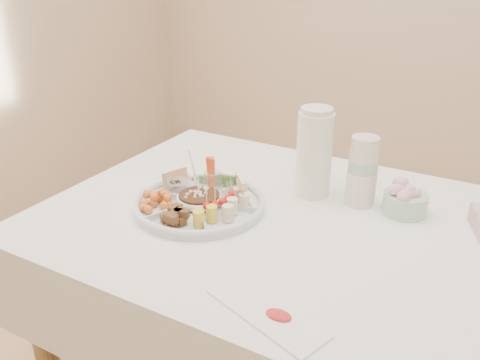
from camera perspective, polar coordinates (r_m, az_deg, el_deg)
The scene contains 13 objects.
dining_table at distance 1.64m, azimuth 7.18°, elevation -16.55°, with size 1.52×1.02×0.76m, color white.
party_tray at distance 1.49m, azimuth -4.58°, elevation -2.40°, with size 0.38×0.38×0.04m, color white.
bean_dip at distance 1.49m, azimuth -4.59°, elevation -2.14°, with size 0.12×0.12×0.04m, color #3E190E.
tortillas at distance 1.50m, azimuth 0.35°, elevation -1.30°, with size 0.09×0.09×0.05m, color #A97C48, non-canonical shape.
carrot_cucumber at distance 1.58m, azimuth -2.68°, elevation 0.93°, with size 0.11×0.11×0.10m, color #FF5B1E, non-canonical shape.
pita_raisins at distance 1.58m, azimuth -7.35°, elevation -0.06°, with size 0.11×0.11×0.06m, color tan, non-canonical shape.
cherries at distance 1.48m, azimuth -9.62°, elevation -2.29°, with size 0.11×0.11×0.05m, color orange, non-canonical shape.
granola_chunks at distance 1.38m, azimuth -6.84°, elevation -4.17°, with size 0.10×0.10×0.05m, color brown, non-canonical shape.
banana_tomato at distance 1.38m, azimuth -1.50°, elevation -2.93°, with size 0.10×0.10×0.08m, color #ECCF66, non-canonical shape.
cup_stack at distance 1.52m, azimuth 13.64°, elevation 1.53°, with size 0.09×0.09×0.24m, color #AFBCAB.
thermos at distance 1.55m, azimuth 8.36°, elevation 3.21°, with size 0.11×0.11×0.28m, color white.
flower_bowl at distance 1.52m, azimuth 18.10°, elevation -1.97°, with size 0.12×0.12×0.09m, color #9DDDB4.
placemat at distance 1.10m, azimuth 2.89°, elevation -14.65°, with size 0.28×0.09×0.01m, color white.
Camera 1 is at (0.44, -1.17, 1.45)m, focal length 38.00 mm.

